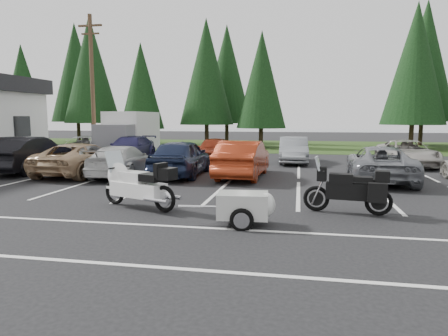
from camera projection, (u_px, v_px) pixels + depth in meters
ground at (196, 197)px, 12.72m from camera, size 120.00×120.00×0.00m
grass_strip at (263, 146)px, 36.12m from camera, size 80.00×16.00×0.01m
lake_water at (304, 133)px, 65.61m from camera, size 70.00×50.00×0.02m
utility_pole at (92, 83)px, 25.67m from camera, size 1.60×0.26×9.00m
box_truck at (126, 134)px, 26.20m from camera, size 2.40×5.60×2.90m
stall_markings at (210, 186)px, 14.67m from camera, size 32.00×16.00×0.01m
conifer_1 at (23, 86)px, 36.76m from camera, size 3.96×3.96×9.22m
conifer_2 at (91, 70)px, 37.02m from camera, size 5.10×5.10×11.89m
conifer_3 at (141, 86)px, 34.86m from camera, size 3.87×3.87×9.02m
conifer_4 at (206, 72)px, 35.15m from camera, size 4.80×4.80×11.17m
conifer_5 at (262, 80)px, 33.08m from camera, size 4.14×4.14×9.63m
conifer_6 at (415, 64)px, 31.23m from camera, size 4.93×4.93×11.48m
conifer_back_a at (76, 73)px, 41.82m from camera, size 5.28×5.28×12.30m
conifer_back_b at (227, 74)px, 39.42m from camera, size 4.97×4.97×11.58m
conifer_back_c at (425, 61)px, 35.34m from camera, size 5.50×5.50×12.81m
car_near_1 at (29, 154)px, 18.48m from camera, size 2.12×5.12×1.65m
car_near_2 at (82, 159)px, 17.65m from camera, size 2.47×5.10×1.40m
car_near_3 at (122, 161)px, 17.14m from camera, size 2.18×4.70×1.33m
car_near_4 at (181, 157)px, 17.20m from camera, size 1.99×4.75×1.60m
car_near_5 at (243, 159)px, 16.82m from camera, size 1.86×4.80×1.56m
car_near_6 at (380, 164)px, 15.76m from camera, size 2.62×5.17×1.40m
car_far_0 at (83, 148)px, 24.48m from camera, size 2.73×5.14×1.37m
car_far_1 at (130, 148)px, 23.46m from camera, size 2.20×4.99×1.42m
car_far_2 at (214, 150)px, 22.68m from camera, size 1.86×4.22×1.41m
car_far_3 at (294, 150)px, 22.24m from camera, size 1.64×4.40×1.43m
car_far_4 at (407, 153)px, 20.76m from camera, size 2.56×5.00×1.35m
touring_motorcycle at (138, 180)px, 11.03m from camera, size 2.99×1.87×1.59m
cargo_trailer at (243, 209)px, 9.32m from camera, size 1.76×1.09×0.78m
adventure_motorcycle at (347, 185)px, 10.42m from camera, size 2.59×1.20×1.52m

